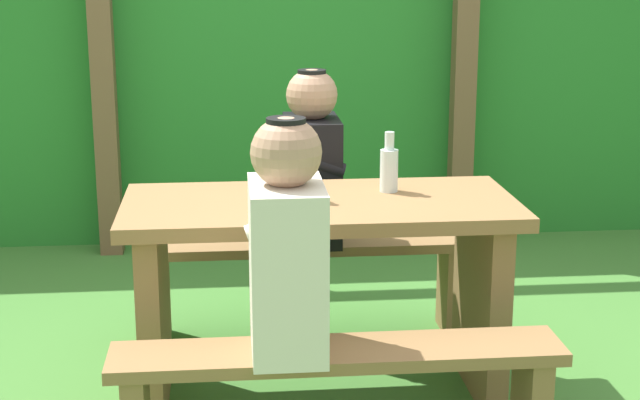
# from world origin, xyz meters

# --- Properties ---
(ground_plane) EXTENTS (12.00, 12.00, 0.00)m
(ground_plane) POSITION_xyz_m (0.00, 0.00, 0.00)
(ground_plane) COLOR #427A31
(hedge_backdrop) EXTENTS (6.40, 0.73, 1.91)m
(hedge_backdrop) POSITION_xyz_m (0.00, 2.38, 0.95)
(hedge_backdrop) COLOR #277A29
(hedge_backdrop) RESTS_ON ground_plane
(pergola_post_left) EXTENTS (0.12, 0.12, 1.93)m
(pergola_post_left) POSITION_xyz_m (-0.97, 1.86, 0.97)
(pergola_post_left) COLOR brown
(pergola_post_left) RESTS_ON ground_plane
(pergola_post_right) EXTENTS (0.12, 0.12, 1.93)m
(pergola_post_right) POSITION_xyz_m (0.97, 1.86, 0.97)
(pergola_post_right) COLOR brown
(pergola_post_right) RESTS_ON ground_plane
(picnic_table) EXTENTS (1.40, 0.64, 0.75)m
(picnic_table) POSITION_xyz_m (0.00, 0.00, 0.51)
(picnic_table) COLOR olive
(picnic_table) RESTS_ON ground_plane
(bench_near) EXTENTS (1.40, 0.24, 0.43)m
(bench_near) POSITION_xyz_m (0.00, -0.57, 0.31)
(bench_near) COLOR olive
(bench_near) RESTS_ON ground_plane
(bench_far) EXTENTS (1.40, 0.24, 0.43)m
(bench_far) POSITION_xyz_m (0.00, 0.57, 0.31)
(bench_far) COLOR olive
(bench_far) RESTS_ON ground_plane
(person_white_shirt) EXTENTS (0.25, 0.35, 0.72)m
(person_white_shirt) POSITION_xyz_m (-0.15, -0.57, 0.76)
(person_white_shirt) COLOR silver
(person_white_shirt) RESTS_ON bench_near
(person_black_coat) EXTENTS (0.25, 0.35, 0.72)m
(person_black_coat) POSITION_xyz_m (0.02, 0.57, 0.76)
(person_black_coat) COLOR black
(person_black_coat) RESTS_ON bench_far
(drinking_glass) EXTENTS (0.07, 0.07, 0.10)m
(drinking_glass) POSITION_xyz_m (-0.11, -0.13, 0.80)
(drinking_glass) COLOR silver
(drinking_glass) RESTS_ON picnic_table
(bottle_left) EXTENTS (0.06, 0.06, 0.24)m
(bottle_left) POSITION_xyz_m (-0.08, 0.02, 0.84)
(bottle_left) COLOR silver
(bottle_left) RESTS_ON picnic_table
(bottle_right) EXTENTS (0.07, 0.07, 0.22)m
(bottle_right) POSITION_xyz_m (0.26, 0.11, 0.84)
(bottle_right) COLOR silver
(bottle_right) RESTS_ON picnic_table
(cell_phone) EXTENTS (0.11, 0.15, 0.01)m
(cell_phone) POSITION_xyz_m (-0.07, 0.12, 0.75)
(cell_phone) COLOR silver
(cell_phone) RESTS_ON picnic_table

